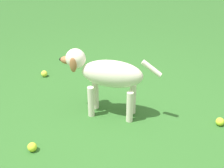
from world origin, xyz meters
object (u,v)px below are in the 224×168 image
Objects in this scene: dog at (106,74)px; tennis_ball_0 at (44,74)px; tennis_ball_2 at (220,122)px; tennis_ball_1 at (32,147)px.

dog is 1.01m from tennis_ball_0.
dog is 9.77× the size of tennis_ball_0.
dog is at bearing 44.96° from tennis_ball_2.
tennis_ball_1 is (-0.10, 0.69, -0.33)m from dog.
tennis_ball_0 is 1.78m from tennis_ball_2.
tennis_ball_1 is at bearing 153.13° from tennis_ball_0.
dog reaches higher than tennis_ball_2.
tennis_ball_2 is at bearing -176.43° from dog.
dog is 0.77m from tennis_ball_1.
dog is at bearing -170.32° from tennis_ball_0.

